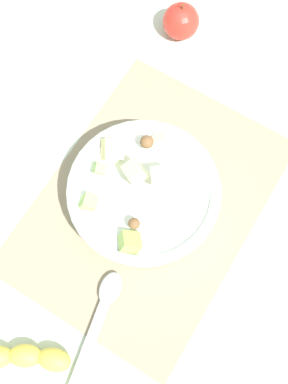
{
  "coord_description": "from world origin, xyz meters",
  "views": [
    {
      "loc": [
        -0.23,
        -0.13,
        0.85
      ],
      "look_at": [
        0.0,
        0.01,
        0.05
      ],
      "focal_mm": 46.71,
      "sensor_mm": 36.0,
      "label": 1
    }
  ],
  "objects_px": {
    "salad_bowl": "(144,193)",
    "banana_whole": "(25,358)",
    "serving_spoon": "(101,313)",
    "whole_apple": "(181,21)"
  },
  "relations": [
    {
      "from": "banana_whole",
      "to": "serving_spoon",
      "type": "bearing_deg",
      "value": -28.1
    },
    {
      "from": "serving_spoon",
      "to": "whole_apple",
      "type": "xyz_separation_m",
      "value": [
        0.55,
        0.17,
        0.02
      ]
    },
    {
      "from": "serving_spoon",
      "to": "salad_bowl",
      "type": "bearing_deg",
      "value": 12.12
    },
    {
      "from": "salad_bowl",
      "to": "banana_whole",
      "type": "distance_m",
      "value": 0.33
    },
    {
      "from": "serving_spoon",
      "to": "banana_whole",
      "type": "distance_m",
      "value": 0.14
    },
    {
      "from": "serving_spoon",
      "to": "banana_whole",
      "type": "xyz_separation_m",
      "value": [
        -0.12,
        0.06,
        0.01
      ]
    },
    {
      "from": "serving_spoon",
      "to": "banana_whole",
      "type": "height_order",
      "value": "banana_whole"
    },
    {
      "from": "salad_bowl",
      "to": "serving_spoon",
      "type": "relative_size",
      "value": 1.22
    },
    {
      "from": "salad_bowl",
      "to": "banana_whole",
      "type": "height_order",
      "value": "salad_bowl"
    },
    {
      "from": "salad_bowl",
      "to": "serving_spoon",
      "type": "distance_m",
      "value": 0.21
    }
  ]
}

